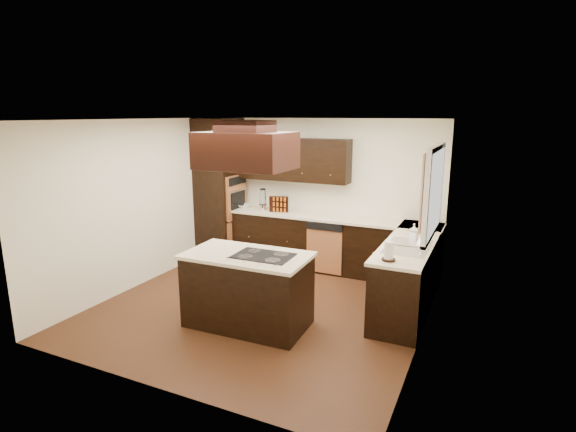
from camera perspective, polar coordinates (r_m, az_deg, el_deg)
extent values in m
cube|color=brown|center=(6.29, -3.19, -11.39)|extent=(4.20, 4.20, 0.02)
cube|color=white|center=(5.74, -3.51, 12.22)|extent=(4.20, 4.20, 0.02)
cube|color=white|center=(7.77, 4.03, 3.04)|extent=(4.20, 0.02, 2.50)
cube|color=white|center=(4.22, -17.07, -6.01)|extent=(4.20, 0.02, 2.50)
cube|color=white|center=(7.11, -18.51, 1.48)|extent=(0.02, 4.20, 2.50)
cube|color=white|center=(5.26, 17.40, -2.32)|extent=(0.02, 4.20, 2.50)
cube|color=black|center=(8.25, -8.61, 2.17)|extent=(0.65, 0.75, 2.12)
cube|color=#B06A3D|center=(8.06, -6.55, 2.40)|extent=(0.05, 0.62, 0.78)
cube|color=black|center=(7.66, 3.35, -3.32)|extent=(2.93, 0.60, 0.88)
cube|color=black|center=(6.39, 15.26, -7.12)|extent=(0.60, 2.40, 0.88)
cube|color=#FCEECB|center=(7.53, 3.35, 0.02)|extent=(2.93, 0.63, 0.04)
cube|color=#FCEECB|center=(6.25, 15.37, -3.13)|extent=(0.63, 2.40, 0.04)
cube|color=black|center=(7.70, 0.60, 7.18)|extent=(2.00, 0.34, 0.72)
cube|color=#B06A3D|center=(7.31, 4.63, -4.50)|extent=(0.60, 0.05, 0.72)
cube|color=white|center=(5.71, 18.03, 2.93)|extent=(0.06, 1.32, 1.12)
cube|color=white|center=(5.71, 18.31, 2.91)|extent=(0.00, 1.20, 1.00)
cube|color=beige|center=(5.30, 16.85, 2.83)|extent=(0.02, 0.34, 0.90)
cube|color=beige|center=(6.12, 18.01, 4.04)|extent=(0.02, 0.34, 0.90)
cube|color=silver|center=(5.91, 14.95, -3.79)|extent=(0.52, 0.84, 0.01)
cube|color=black|center=(5.62, -5.13, -9.49)|extent=(1.48, 0.83, 0.88)
cube|color=#FCEECB|center=(5.46, -5.23, -5.02)|extent=(1.53, 0.89, 0.04)
cube|color=black|center=(5.36, -3.15, -5.06)|extent=(0.70, 0.48, 0.01)
cube|color=black|center=(5.22, -5.38, 8.28)|extent=(1.05, 0.72, 0.42)
cube|color=black|center=(5.21, -5.44, 11.29)|extent=(0.55, 0.50, 0.13)
cylinder|color=silver|center=(7.88, -3.20, 1.11)|extent=(0.15, 0.15, 0.10)
cone|color=silver|center=(7.84, -3.22, 2.40)|extent=(0.13, 0.13, 0.26)
cube|color=black|center=(7.72, -1.17, 1.52)|extent=(0.33, 0.18, 0.27)
imported|color=white|center=(8.13, -5.70, 1.30)|extent=(0.30, 0.30, 0.06)
imported|color=white|center=(6.31, 15.69, -1.86)|extent=(0.10, 0.11, 0.20)
cylinder|color=white|center=(5.29, 12.69, -4.40)|extent=(0.13, 0.13, 0.22)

